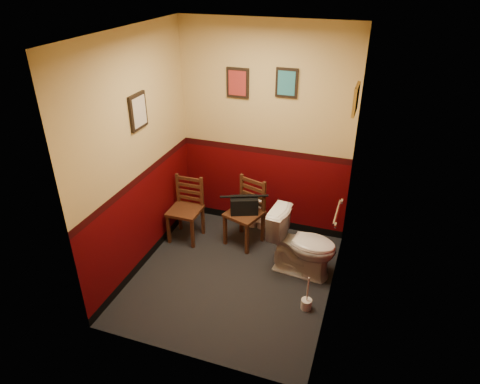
% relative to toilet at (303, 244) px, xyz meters
% --- Properties ---
extents(floor, '(2.20, 2.40, 0.00)m').
position_rel_toilet_xyz_m(floor, '(-0.72, -0.36, -0.39)').
color(floor, black).
rests_on(floor, ground).
extents(ceiling, '(2.20, 2.40, 0.00)m').
position_rel_toilet_xyz_m(ceiling, '(-0.72, -0.36, 2.31)').
color(ceiling, silver).
rests_on(ceiling, ground).
extents(wall_back, '(2.20, 0.00, 2.70)m').
position_rel_toilet_xyz_m(wall_back, '(-0.72, 0.84, 0.96)').
color(wall_back, '#470306').
rests_on(wall_back, ground).
extents(wall_front, '(2.20, 0.00, 2.70)m').
position_rel_toilet_xyz_m(wall_front, '(-0.72, -1.56, 0.96)').
color(wall_front, '#470306').
rests_on(wall_front, ground).
extents(wall_left, '(0.00, 2.40, 2.70)m').
position_rel_toilet_xyz_m(wall_left, '(-1.82, -0.36, 0.96)').
color(wall_left, '#470306').
rests_on(wall_left, ground).
extents(wall_right, '(0.00, 2.40, 2.70)m').
position_rel_toilet_xyz_m(wall_right, '(0.38, -0.36, 0.96)').
color(wall_right, '#470306').
rests_on(wall_right, ground).
extents(grab_bar, '(0.05, 0.56, 0.06)m').
position_rel_toilet_xyz_m(grab_bar, '(0.35, -0.11, 0.56)').
color(grab_bar, silver).
rests_on(grab_bar, wall_right).
extents(framed_print_back_a, '(0.28, 0.04, 0.36)m').
position_rel_toilet_xyz_m(framed_print_back_a, '(-1.07, 0.82, 1.56)').
color(framed_print_back_a, black).
rests_on(framed_print_back_a, wall_back).
extents(framed_print_back_b, '(0.26, 0.04, 0.34)m').
position_rel_toilet_xyz_m(framed_print_back_b, '(-0.47, 0.82, 1.61)').
color(framed_print_back_b, black).
rests_on(framed_print_back_b, wall_back).
extents(framed_print_left, '(0.04, 0.30, 0.38)m').
position_rel_toilet_xyz_m(framed_print_left, '(-1.80, -0.26, 1.46)').
color(framed_print_left, black).
rests_on(framed_print_left, wall_left).
extents(framed_print_right, '(0.04, 0.34, 0.28)m').
position_rel_toilet_xyz_m(framed_print_right, '(0.36, 0.24, 1.66)').
color(framed_print_right, olive).
rests_on(framed_print_right, wall_right).
extents(toilet, '(0.83, 0.52, 0.77)m').
position_rel_toilet_xyz_m(toilet, '(0.00, 0.00, 0.00)').
color(toilet, white).
rests_on(toilet, floor).
extents(toilet_brush, '(0.11, 0.11, 0.41)m').
position_rel_toilet_xyz_m(toilet_brush, '(0.18, -0.59, -0.32)').
color(toilet_brush, silver).
rests_on(toilet_brush, floor).
extents(chair_left, '(0.39, 0.39, 0.84)m').
position_rel_toilet_xyz_m(chair_left, '(-1.57, 0.22, 0.03)').
color(chair_left, '#4D2817').
rests_on(chair_left, floor).
extents(chair_right, '(0.51, 0.51, 0.87)m').
position_rel_toilet_xyz_m(chair_right, '(-0.81, 0.38, 0.05)').
color(chair_right, '#4D2817').
rests_on(chair_right, floor).
extents(handbag, '(0.38, 0.29, 0.25)m').
position_rel_toilet_xyz_m(handbag, '(-0.82, 0.34, 0.18)').
color(handbag, black).
rests_on(handbag, chair_right).
extents(tp_stack, '(0.24, 0.15, 0.42)m').
position_rel_toilet_xyz_m(tp_stack, '(-0.77, 0.74, -0.21)').
color(tp_stack, silver).
rests_on(tp_stack, floor).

